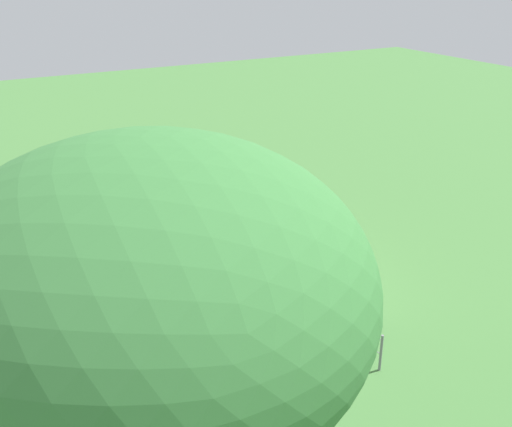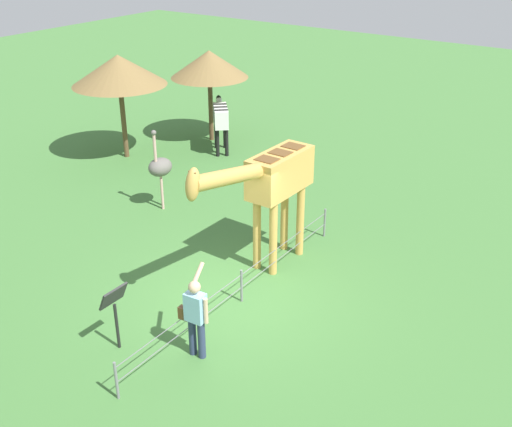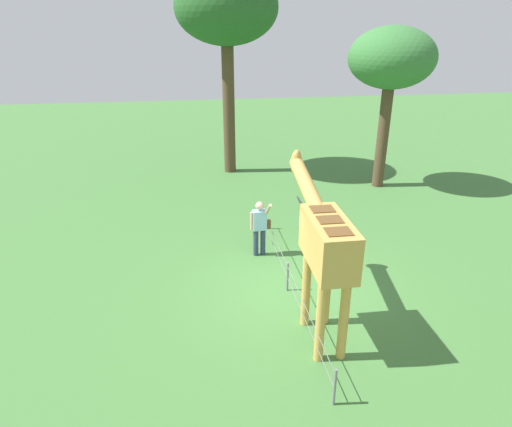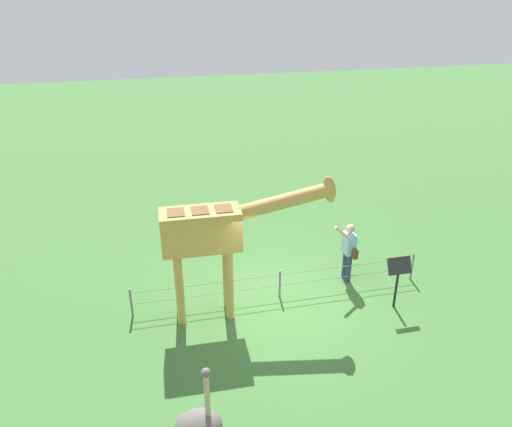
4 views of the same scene
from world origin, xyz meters
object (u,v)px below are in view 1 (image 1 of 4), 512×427
Objects in this scene: giraffe at (237,182)px; ostrich at (51,240)px; info_sign at (307,314)px; visitor at (344,283)px; tree_east at (153,304)px.

ostrich is at bearing -102.55° from giraffe.
giraffe is 1.72× the size of ostrich.
ostrich is at bearing -145.10° from info_sign.
giraffe is at bearing -169.05° from visitor.
tree_east reaches higher than visitor.
visitor is at bearing 10.95° from giraffe.
giraffe reaches higher than info_sign.
giraffe is 4.27m from info_sign.
ostrich reaches higher than info_sign.
giraffe is 2.94× the size of info_sign.
tree_east reaches higher than giraffe.
ostrich is (-0.93, -4.16, -0.93)m from giraffe.
visitor is (3.39, 0.66, -1.21)m from giraffe.
visitor is 1.28× the size of info_sign.
giraffe is at bearing 77.45° from ostrich.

